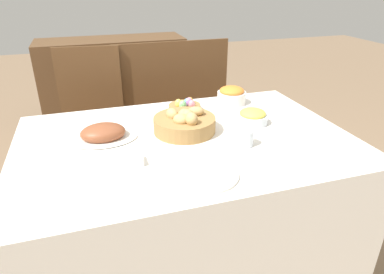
{
  "coord_description": "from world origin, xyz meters",
  "views": [
    {
      "loc": [
        -0.4,
        -1.37,
        1.42
      ],
      "look_at": [
        0.01,
        -0.08,
        0.77
      ],
      "focal_mm": 32.0,
      "sensor_mm": 36.0,
      "label": 1
    }
  ],
  "objects_px": {
    "spoon": "(249,167)",
    "sideboard": "(115,87)",
    "chair_far_center": "(149,115)",
    "drinking_cup": "(245,138)",
    "carrot_bowl": "(232,95)",
    "knife": "(242,169)",
    "fork": "(164,182)",
    "butter_dish": "(127,161)",
    "bread_basket": "(185,123)",
    "dinner_plate": "(204,174)",
    "chair_far_left": "(93,121)",
    "ham_platter": "(103,134)",
    "pineapple_bowl": "(252,117)",
    "chair_far_right": "(205,108)",
    "egg_basket": "(185,106)"
  },
  "relations": [
    {
      "from": "egg_basket",
      "to": "fork",
      "type": "distance_m",
      "value": 0.72
    },
    {
      "from": "ham_platter",
      "to": "dinner_plate",
      "type": "relative_size",
      "value": 1.2
    },
    {
      "from": "spoon",
      "to": "sideboard",
      "type": "bearing_deg",
      "value": 98.62
    },
    {
      "from": "ham_platter",
      "to": "pineapple_bowl",
      "type": "xyz_separation_m",
      "value": [
        0.74,
        -0.04,
        0.01
      ]
    },
    {
      "from": "fork",
      "to": "pineapple_bowl",
      "type": "bearing_deg",
      "value": 35.42
    },
    {
      "from": "ham_platter",
      "to": "pineapple_bowl",
      "type": "height_order",
      "value": "pineapple_bowl"
    },
    {
      "from": "chair_far_center",
      "to": "sideboard",
      "type": "bearing_deg",
      "value": 97.96
    },
    {
      "from": "egg_basket",
      "to": "knife",
      "type": "xyz_separation_m",
      "value": [
        0.03,
        -0.66,
        -0.02
      ]
    },
    {
      "from": "spoon",
      "to": "dinner_plate",
      "type": "bearing_deg",
      "value": -179.63
    },
    {
      "from": "chair_far_right",
      "to": "fork",
      "type": "height_order",
      "value": "chair_far_right"
    },
    {
      "from": "carrot_bowl",
      "to": "dinner_plate",
      "type": "xyz_separation_m",
      "value": [
        -0.42,
        -0.7,
        -0.04
      ]
    },
    {
      "from": "fork",
      "to": "knife",
      "type": "height_order",
      "value": "same"
    },
    {
      "from": "carrot_bowl",
      "to": "spoon",
      "type": "relative_size",
      "value": 0.9
    },
    {
      "from": "sideboard",
      "to": "butter_dish",
      "type": "height_order",
      "value": "sideboard"
    },
    {
      "from": "bread_basket",
      "to": "dinner_plate",
      "type": "xyz_separation_m",
      "value": [
        -0.04,
        -0.4,
        -0.04
      ]
    },
    {
      "from": "dinner_plate",
      "to": "drinking_cup",
      "type": "height_order",
      "value": "drinking_cup"
    },
    {
      "from": "chair_far_right",
      "to": "carrot_bowl",
      "type": "distance_m",
      "value": 0.54
    },
    {
      "from": "chair_far_right",
      "to": "ham_platter",
      "type": "xyz_separation_m",
      "value": [
        -0.76,
        -0.74,
        0.23
      ]
    },
    {
      "from": "egg_basket",
      "to": "carrot_bowl",
      "type": "relative_size",
      "value": 1.06
    },
    {
      "from": "chair_far_right",
      "to": "sideboard",
      "type": "distance_m",
      "value": 1.13
    },
    {
      "from": "sideboard",
      "to": "dinner_plate",
      "type": "xyz_separation_m",
      "value": [
        0.13,
        -2.16,
        0.29
      ]
    },
    {
      "from": "sideboard",
      "to": "pineapple_bowl",
      "type": "xyz_separation_m",
      "value": [
        0.53,
        -1.76,
        0.32
      ]
    },
    {
      "from": "sideboard",
      "to": "butter_dish",
      "type": "distance_m",
      "value": 2.02
    },
    {
      "from": "bread_basket",
      "to": "butter_dish",
      "type": "xyz_separation_m",
      "value": [
        -0.31,
        -0.23,
        -0.03
      ]
    },
    {
      "from": "carrot_bowl",
      "to": "sideboard",
      "type": "bearing_deg",
      "value": 110.48
    },
    {
      "from": "chair_far_left",
      "to": "ham_platter",
      "type": "xyz_separation_m",
      "value": [
        0.04,
        -0.74,
        0.23
      ]
    },
    {
      "from": "egg_basket",
      "to": "chair_far_left",
      "type": "bearing_deg",
      "value": 133.74
    },
    {
      "from": "carrot_bowl",
      "to": "dinner_plate",
      "type": "height_order",
      "value": "carrot_bowl"
    },
    {
      "from": "knife",
      "to": "chair_far_left",
      "type": "bearing_deg",
      "value": 113.73
    },
    {
      "from": "chair_far_left",
      "to": "bread_basket",
      "type": "distance_m",
      "value": 0.92
    },
    {
      "from": "chair_far_center",
      "to": "knife",
      "type": "height_order",
      "value": "chair_far_center"
    },
    {
      "from": "spoon",
      "to": "drinking_cup",
      "type": "height_order",
      "value": "drinking_cup"
    },
    {
      "from": "chair_far_left",
      "to": "spoon",
      "type": "bearing_deg",
      "value": -57.95
    },
    {
      "from": "drinking_cup",
      "to": "sideboard",
      "type": "bearing_deg",
      "value": 100.95
    },
    {
      "from": "chair_far_right",
      "to": "drinking_cup",
      "type": "xyz_separation_m",
      "value": [
        -0.17,
        -1.0,
        0.24
      ]
    },
    {
      "from": "chair_far_center",
      "to": "butter_dish",
      "type": "bearing_deg",
      "value": -104.88
    },
    {
      "from": "carrot_bowl",
      "to": "chair_far_center",
      "type": "bearing_deg",
      "value": 130.63
    },
    {
      "from": "spoon",
      "to": "egg_basket",
      "type": "bearing_deg",
      "value": 95.84
    },
    {
      "from": "butter_dish",
      "to": "carrot_bowl",
      "type": "bearing_deg",
      "value": 38.15
    },
    {
      "from": "fork",
      "to": "butter_dish",
      "type": "distance_m",
      "value": 0.2
    },
    {
      "from": "dinner_plate",
      "to": "butter_dish",
      "type": "distance_m",
      "value": 0.31
    },
    {
      "from": "chair_far_right",
      "to": "spoon",
      "type": "xyz_separation_m",
      "value": [
        -0.24,
        -1.18,
        0.21
      ]
    },
    {
      "from": "pineapple_bowl",
      "to": "dinner_plate",
      "type": "bearing_deg",
      "value": -134.96
    },
    {
      "from": "chair_far_left",
      "to": "carrot_bowl",
      "type": "relative_size",
      "value": 5.96
    },
    {
      "from": "dinner_plate",
      "to": "fork",
      "type": "distance_m",
      "value": 0.16
    },
    {
      "from": "chair_far_right",
      "to": "butter_dish",
      "type": "xyz_separation_m",
      "value": [
        -0.69,
        -1.01,
        0.22
      ]
    },
    {
      "from": "chair_far_right",
      "to": "egg_basket",
      "type": "xyz_separation_m",
      "value": [
        -0.3,
        -0.52,
        0.23
      ]
    },
    {
      "from": "carrot_bowl",
      "to": "knife",
      "type": "distance_m",
      "value": 0.75
    },
    {
      "from": "chair_far_center",
      "to": "butter_dish",
      "type": "relative_size",
      "value": 8.19
    },
    {
      "from": "chair_far_right",
      "to": "spoon",
      "type": "bearing_deg",
      "value": -101.52
    }
  ]
}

